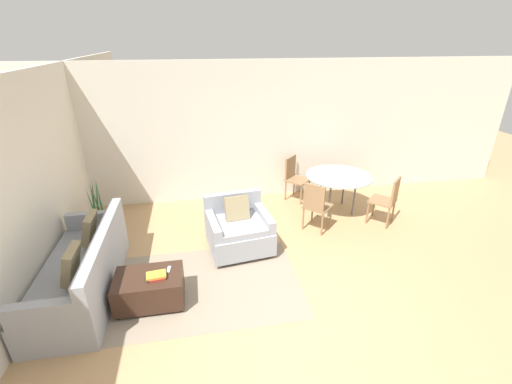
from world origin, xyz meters
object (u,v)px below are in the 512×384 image
Objects in this scene: couch at (84,273)px; armchair at (239,229)px; potted_plant at (100,220)px; dining_chair_near_right at (388,198)px; book_stack at (157,276)px; tv_remote_primary at (169,269)px; dining_table at (338,179)px; dining_chair_far_left at (294,175)px; dining_chair_near_left at (316,204)px; ottoman at (150,288)px.

armchair is (2.14, 0.68, 0.04)m from couch.
potted_plant is 5.09m from dining_chair_near_right.
armchair is 4.15× the size of book_stack.
tv_remote_primary is at bearing -14.24° from couch.
dining_chair_far_left is (-0.67, 0.67, -0.14)m from dining_table.
tv_remote_primary is at bearing 44.32° from book_stack.
dining_chair_near_left is at bearing 12.72° from armchair.
dining_chair_near_left is (2.41, 1.27, 0.10)m from tv_remote_primary.
potted_plant is at bearing 169.97° from dining_chair_near_left.
couch is 2.00× the size of armchair.
couch is at bearing 157.00° from book_stack.
ottoman is 0.85× the size of potted_plant.
book_stack is at bearing -151.07° from dining_chair_near_left.
dining_chair_far_left reaches higher than tv_remote_primary.
book_stack is at bearing -147.14° from dining_table.
book_stack is 0.26× the size of potted_plant.
dining_chair_near_right is 1.89m from dining_chair_far_left.
dining_chair_far_left is (3.52, 2.33, 0.21)m from couch.
armchair is at bearing 43.18° from tv_remote_primary.
dining_chair_far_left is at bearing 33.43° from couch.
armchair is 7.70× the size of tv_remote_primary.
dining_chair_near_right is 1.00× the size of dining_chair_far_left.
armchair is 1.25× the size of ottoman.
dining_table is at bearing 45.00° from dining_chair_near_left.
dining_table is 0.96m from dining_chair_near_right.
potted_plant is 4.39m from dining_table.
dining_chair_far_left is (0.00, 1.34, 0.00)m from dining_chair_near_left.
couch is 2.11× the size of potted_plant.
dining_chair_near_right is (1.34, 0.00, 0.00)m from dining_chair_near_left.
book_stack is at bearing -160.09° from dining_chair_near_right.
dining_chair_near_left is 1.34m from dining_chair_near_right.
armchair is 2.51m from potted_plant.
tv_remote_primary is at bearing -152.13° from dining_chair_near_left.
armchair is 1.65m from ottoman.
dining_chair_far_left is (2.66, 2.70, 0.29)m from ottoman.
book_stack is 0.19m from tv_remote_primary.
armchair is at bearing 43.31° from book_stack.
armchair is at bearing -22.64° from potted_plant.
tv_remote_primary is 3.95m from dining_chair_near_right.
dining_chair_far_left is at bearing 135.00° from dining_table.
book_stack is 0.28× the size of dining_chair_near_left.
ottoman is 2.27m from potted_plant.
tv_remote_primary is at bearing -147.73° from dining_table.
book_stack is at bearing -22.21° from ottoman.
dining_chair_near_right is at bearing 18.77° from tv_remote_primary.
potted_plant is at bearing 119.35° from book_stack.
dining_table is (2.05, 0.98, 0.32)m from armchair.
ottoman is 3.92m from dining_table.
dining_table reaches higher than book_stack.
ottoman is 3.80m from dining_chair_far_left.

